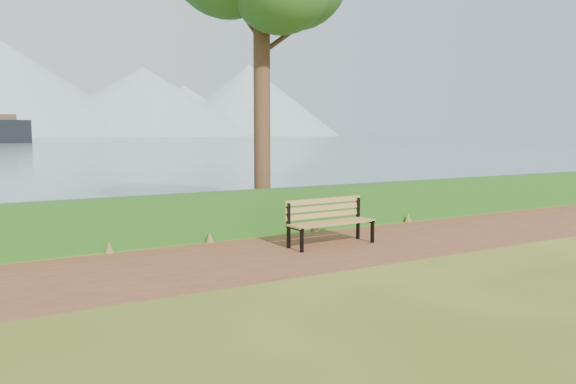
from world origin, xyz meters
TOP-DOWN VIEW (x-y plane):
  - ground at (0.00, 0.00)m, footprint 140.00×140.00m
  - path at (0.00, 0.30)m, footprint 40.00×3.40m
  - hedge at (0.00, 2.60)m, footprint 32.00×0.85m
  - bench at (0.98, 0.60)m, footprint 1.98×0.67m

SIDE VIEW (x-z plane):
  - ground at x=0.00m, z-range 0.00..0.00m
  - path at x=0.00m, z-range 0.00..0.01m
  - hedge at x=0.00m, z-range 0.00..1.00m
  - bench at x=0.98m, z-range 0.07..1.05m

